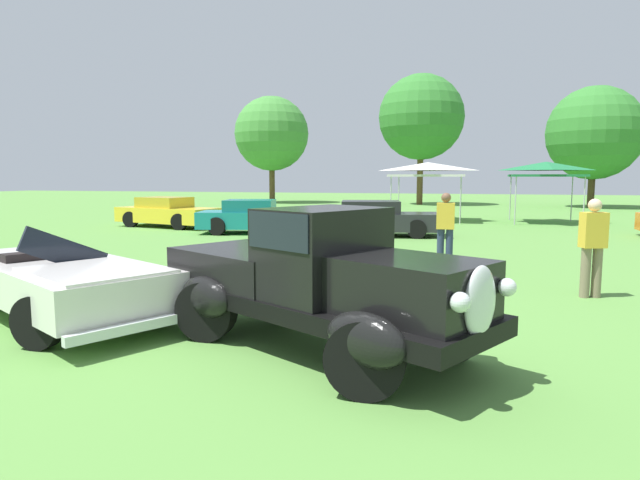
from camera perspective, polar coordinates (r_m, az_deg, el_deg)
ground_plane at (r=7.26m, az=-1.84°, el=-9.82°), size 120.00×120.00×0.00m
feature_pickup_truck at (r=6.43m, az=-0.22°, el=-4.03°), size 4.48×3.39×1.70m
neighbor_convertible at (r=8.72m, az=-25.40°, el=-3.75°), size 4.71×3.62×1.40m
show_car_yellow at (r=23.11m, az=-15.75°, el=2.81°), size 4.64×2.66×1.22m
show_car_teal at (r=19.89m, az=-7.01°, el=2.42°), size 4.21×2.45×1.22m
show_car_charcoal at (r=18.97m, az=5.76°, el=2.23°), size 4.74×2.48×1.22m
spectator_near_truck at (r=12.82m, az=13.01°, el=1.38°), size 0.40×0.24×1.69m
spectator_between_cars at (r=10.31m, az=26.68°, el=-0.42°), size 0.45×0.35×1.69m
canopy_tent_left_field at (r=25.86m, az=11.26°, el=7.36°), size 3.35×3.35×2.71m
canopy_tent_center_field at (r=26.17m, az=22.63°, el=6.97°), size 2.99×2.99×2.71m
treeline_far_left at (r=43.29m, az=-5.10°, el=11.02°), size 5.75×5.75×8.25m
treeline_mid_left at (r=40.93m, az=10.56°, el=12.53°), size 6.14×6.14×9.39m
treeline_center at (r=40.58m, az=26.82°, el=9.96°), size 6.10×6.10×7.94m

